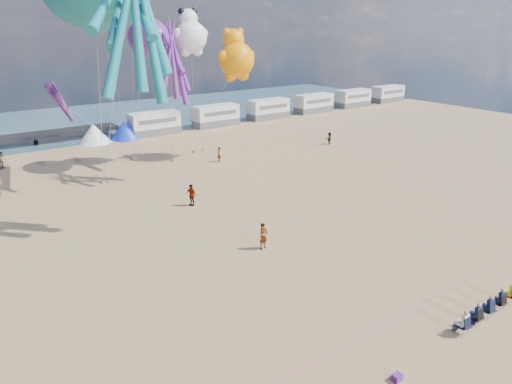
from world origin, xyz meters
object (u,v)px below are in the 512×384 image
object	(u,v)px
cooler_purple	(397,377)
beachgoer_3	(191,195)
motorhome_4	(353,98)
windsock_right	(61,102)
tent_blue	(125,129)
sandbag_b	(174,160)
motorhome_5	(388,94)
sandbag_c	(195,151)
sandbag_d	(205,149)
motorhome_0	(154,123)
sandbag_e	(134,158)
beachgoer_5	(219,155)
windsock_left	(123,21)
motorhome_2	(268,109)
beachgoer_4	(329,138)
cooler_navy	(474,320)
kite_octopus_purple	(149,38)
motorhome_3	(314,103)
sandbag_a	(104,181)
motorhome_1	(216,116)
spectator_row	(487,306)
beachgoer_1	(3,160)
kite_teddy_orange	(237,60)
tent_white	(94,133)
windsock_mid	(175,59)
standing_person	(263,236)
kite_panda	(191,37)

from	to	relation	value
cooler_purple	beachgoer_3	world-z (taller)	beachgoer_3
motorhome_4	windsock_right	bearing A→B (deg)	-164.19
tent_blue	sandbag_b	distance (m)	13.17
motorhome_5	windsock_right	bearing A→B (deg)	-166.51
sandbag_c	sandbag_d	bearing A→B (deg)	12.06
motorhome_0	sandbag_e	distance (m)	12.11
motorhome_4	sandbag_b	distance (m)	43.70
beachgoer_5	windsock_left	world-z (taller)	windsock_left
motorhome_2	beachgoer_4	bearing A→B (deg)	-102.48
windsock_right	sandbag_c	bearing A→B (deg)	8.59
motorhome_5	cooler_purple	size ratio (longest dim) A/B	16.50
cooler_navy	sandbag_e	world-z (taller)	cooler_navy
beachgoer_5	kite_octopus_purple	xyz separation A→B (m)	(-5.95, 2.27, 11.83)
motorhome_3	sandbag_a	xyz separation A→B (m)	(-40.57, -15.77, -1.39)
motorhome_1	sandbag_d	size ratio (longest dim) A/B	13.20
spectator_row	motorhome_0	bearing A→B (deg)	85.84
motorhome_0	beachgoer_4	xyz separation A→B (m)	(15.15, -17.40, -0.76)
motorhome_3	windsock_right	size ratio (longest dim) A/B	1.27
sandbag_e	windsock_right	size ratio (longest dim) A/B	0.10
motorhome_2	motorhome_5	size ratio (longest dim) A/B	1.00
beachgoer_4	beachgoer_5	size ratio (longest dim) A/B	0.92
cooler_purple	beachgoer_1	world-z (taller)	beachgoer_1
beachgoer_3	kite_teddy_orange	distance (m)	17.70
motorhome_0	spectator_row	distance (m)	47.67
motorhome_3	sandbag_c	distance (m)	30.68
cooler_purple	kite_octopus_purple	distance (m)	36.45
tent_white	windsock_right	bearing A→B (deg)	-114.15
windsock_left	motorhome_3	bearing A→B (deg)	45.09
spectator_row	kite_octopus_purple	distance (m)	35.85
windsock_left	sandbag_e	bearing A→B (deg)	93.08
motorhome_1	tent_white	distance (m)	17.50
cooler_navy	windsock_mid	bearing A→B (deg)	88.74
cooler_purple	kite_teddy_orange	size ratio (longest dim) A/B	0.06
beachgoer_1	beachgoer_4	size ratio (longest dim) A/B	1.20
standing_person	sandbag_c	xyz separation A→B (m)	(8.00, 23.88, -0.78)
sandbag_d	windsock_left	world-z (taller)	windsock_left
motorhome_4	tent_blue	size ratio (longest dim) A/B	1.65
beachgoer_3	sandbag_b	world-z (taller)	beachgoer_3
tent_white	sandbag_d	distance (m)	14.43
windsock_mid	motorhome_2	bearing A→B (deg)	40.33
kite_panda	windsock_left	size ratio (longest dim) A/B	0.69
motorhome_1	windsock_right	size ratio (longest dim) A/B	1.27
kite_octopus_purple	kite_panda	xyz separation A→B (m)	(4.25, -0.44, 0.01)
motorhome_4	kite_panda	xyz separation A→B (m)	(-39.55, -14.28, 11.14)
motorhome_5	standing_person	size ratio (longest dim) A/B	3.69
standing_person	beachgoer_5	world-z (taller)	standing_person
motorhome_5	windsock_right	distance (m)	64.24
motorhome_5	windsock_left	xyz separation A→B (m)	(-56.32, -15.56, 12.53)
beachgoer_5	windsock_mid	world-z (taller)	windsock_mid
motorhome_5	kite_octopus_purple	world-z (taller)	kite_octopus_purple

